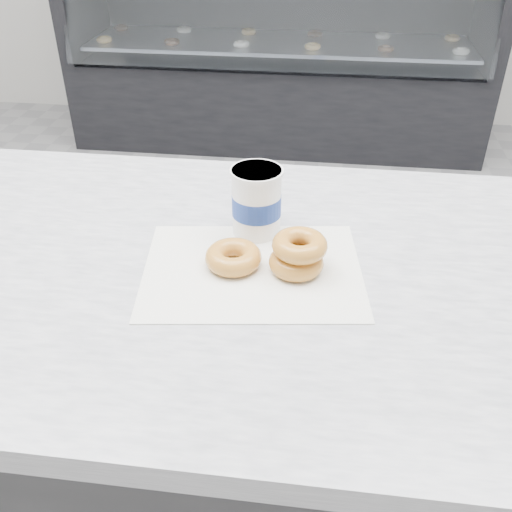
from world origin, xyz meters
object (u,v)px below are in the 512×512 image
Objects in this scene: counter at (155,435)px; donut_single at (233,257)px; display_case at (279,58)px; donut_stack at (298,254)px; coffee_cup at (257,201)px.

donut_single is at bearing -1.87° from counter.
display_case reaches higher than donut_single.
donut_stack reaches higher than counter.
counter is 0.56m from coffee_cup.
display_case is 2.67m from coffee_cup.
coffee_cup reaches higher than donut_single.
counter is at bearing 179.05° from donut_stack.
donut_single is at bearing -89.70° from coffee_cup.
donut_single is 0.12m from coffee_cup.
display_case is at bearing 93.69° from donut_single.
donut_stack is (0.28, -2.73, 0.44)m from display_case.
coffee_cup reaches higher than counter.
coffee_cup is at bearing 27.15° from counter.
counter is 2.72m from display_case.
display_case is 26.78× the size of donut_single.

